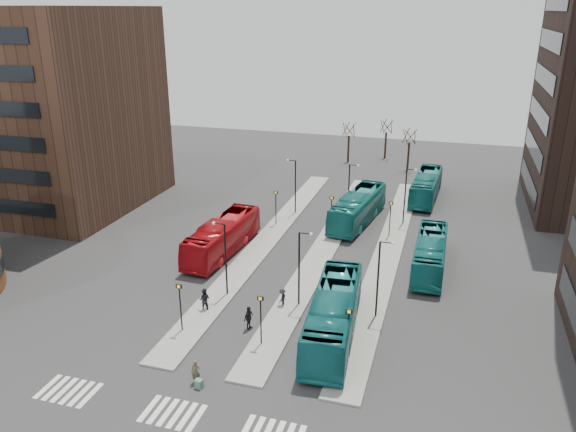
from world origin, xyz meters
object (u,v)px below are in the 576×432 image
(red_bus, at_px, (223,236))
(commuter_c, at_px, (282,298))
(teal_bus_b, at_px, (358,208))
(teal_bus_d, at_px, (426,186))
(commuter_b, at_px, (249,318))
(teal_bus_c, at_px, (430,253))
(commuter_a, at_px, (204,299))
(traveller, at_px, (196,372))
(suitcase, at_px, (199,384))
(teal_bus_a, at_px, (333,315))

(red_bus, relative_size, commuter_c, 7.96)
(teal_bus_b, distance_m, teal_bus_d, 12.15)
(teal_bus_b, distance_m, commuter_b, 23.84)
(teal_bus_c, xyz_separation_m, teal_bus_d, (-1.61, 19.91, 0.09))
(teal_bus_b, height_order, commuter_a, teal_bus_b)
(traveller, xyz_separation_m, commuter_c, (2.31, 10.59, -0.04))
(suitcase, xyz_separation_m, teal_bus_b, (4.33, 30.71, 1.40))
(red_bus, height_order, teal_bus_a, teal_bus_a)
(suitcase, bearing_deg, red_bus, 120.01)
(traveller, bearing_deg, teal_bus_d, 57.70)
(teal_bus_b, xyz_separation_m, commuter_a, (-7.93, -21.99, -0.77))
(traveller, xyz_separation_m, commuter_b, (0.95, 6.77, 0.12))
(teal_bus_c, bearing_deg, teal_bus_b, 130.26)
(teal_bus_d, height_order, commuter_b, teal_bus_d)
(red_bus, bearing_deg, traveller, -68.48)
(teal_bus_c, relative_size, commuter_a, 5.91)
(commuter_a, bearing_deg, traveller, 100.68)
(teal_bus_c, relative_size, commuter_c, 7.33)
(red_bus, xyz_separation_m, teal_bus_d, (17.32, 21.81, -0.04))
(red_bus, xyz_separation_m, teal_bus_b, (10.81, 11.54, 0.05))
(red_bus, height_order, teal_bus_c, red_bus)
(suitcase, height_order, teal_bus_d, teal_bus_d)
(teal_bus_d, distance_m, traveller, 42.09)
(teal_bus_d, bearing_deg, traveller, -102.22)
(suitcase, height_order, traveller, traveller)
(suitcase, relative_size, commuter_b, 0.32)
(red_bus, relative_size, traveller, 7.51)
(commuter_b, bearing_deg, commuter_c, -5.73)
(teal_bus_b, bearing_deg, suitcase, -89.81)
(commuter_a, distance_m, commuter_b, 4.46)
(commuter_b, height_order, commuter_c, commuter_b)
(commuter_c, bearing_deg, teal_bus_a, 63.06)
(commuter_b, bearing_deg, commuter_a, 83.49)
(red_bus, distance_m, commuter_b, 13.93)
(teal_bus_c, relative_size, traveller, 6.92)
(traveller, bearing_deg, suitcase, -64.62)
(teal_bus_b, height_order, traveller, teal_bus_b)
(red_bus, bearing_deg, teal_bus_d, 55.04)
(teal_bus_c, relative_size, commuter_b, 6.02)
(red_bus, distance_m, teal_bus_d, 27.85)
(teal_bus_b, bearing_deg, commuter_b, -90.85)
(suitcase, height_order, red_bus, red_bus)
(suitcase, xyz_separation_m, teal_bus_d, (10.84, 40.98, 1.31))
(suitcase, distance_m, teal_bus_c, 24.51)
(traveller, height_order, commuter_c, traveller)
(teal_bus_a, height_order, commuter_a, teal_bus_a)
(suitcase, relative_size, commuter_c, 0.38)
(teal_bus_a, bearing_deg, teal_bus_d, 77.92)
(red_bus, xyz_separation_m, traveller, (6.10, -18.76, -0.86))
(red_bus, height_order, teal_bus_d, red_bus)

